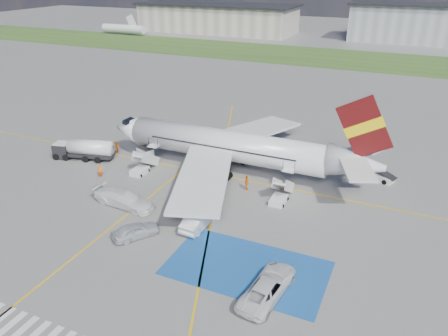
{
  "coord_description": "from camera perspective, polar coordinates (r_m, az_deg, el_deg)",
  "views": [
    {
      "loc": [
        20.88,
        -33.21,
        24.32
      ],
      "look_at": [
        2.71,
        7.39,
        3.5
      ],
      "focal_mm": 35.0,
      "sensor_mm": 36.0,
      "label": 1
    }
  ],
  "objects": [
    {
      "name": "gpu_cart",
      "position": [
        60.29,
        -10.21,
        1.73
      ],
      "size": [
        2.52,
        2.05,
        1.82
      ],
      "rotation": [
        0.0,
        0.0,
        -0.36
      ],
      "color": "silver",
      "rests_on": "ground"
    },
    {
      "name": "airliner",
      "position": [
        55.15,
        1.67,
        2.77
      ],
      "size": [
        36.81,
        32.95,
        11.92
      ],
      "color": "silver",
      "rests_on": "ground"
    },
    {
      "name": "terminal_west",
      "position": [
        181.02,
        -0.86,
        18.95
      ],
      "size": [
        60.0,
        22.0,
        10.0
      ],
      "primitive_type": "cube",
      "color": "gray",
      "rests_on": "ground"
    },
    {
      "name": "crew_nose",
      "position": [
        63.47,
        -13.87,
        2.61
      ],
      "size": [
        1.04,
        1.02,
        1.7
      ],
      "primitive_type": "imported",
      "rotation": [
        0.0,
        0.0,
        -0.68
      ],
      "color": "orange",
      "rests_on": "ground"
    },
    {
      "name": "van_white_a",
      "position": [
        36.4,
        5.78,
        -14.84
      ],
      "size": [
        3.15,
        5.77,
        2.07
      ],
      "primitive_type": "imported",
      "rotation": [
        0.0,
        0.0,
        3.03
      ],
      "color": "silver",
      "rests_on": "ground"
    },
    {
      "name": "crew_fwd",
      "position": [
        56.65,
        -15.85,
        -0.41
      ],
      "size": [
        0.74,
        0.67,
        1.7
      ],
      "primitive_type": "imported",
      "rotation": [
        0.0,
        0.0,
        0.54
      ],
      "color": "#F45E0C",
      "rests_on": "ground"
    },
    {
      "name": "airstairs_aft",
      "position": [
        49.59,
        7.29,
        -3.69
      ],
      "size": [
        1.9,
        5.2,
        3.6
      ],
      "color": "silver",
      "rests_on": "ground"
    },
    {
      "name": "grass_strip",
      "position": [
        132.15,
        15.04,
        13.66
      ],
      "size": [
        400.0,
        30.0,
        0.01
      ],
      "primitive_type": "cube",
      "color": "#2D4C1E",
      "rests_on": "ground"
    },
    {
      "name": "fuel_tanker",
      "position": [
        62.59,
        -17.81,
        2.13
      ],
      "size": [
        8.52,
        4.11,
        2.82
      ],
      "rotation": [
        0.0,
        0.0,
        0.24
      ],
      "color": "black",
      "rests_on": "ground"
    },
    {
      "name": "car_silver_a",
      "position": [
        43.8,
        -11.47,
        -7.99
      ],
      "size": [
        4.13,
        4.86,
        1.57
      ],
      "primitive_type": "imported",
      "rotation": [
        0.0,
        0.0,
        2.54
      ],
      "color": "#AEB0B5",
      "rests_on": "ground"
    },
    {
      "name": "staging_box",
      "position": [
        39.53,
        2.98,
        -12.91
      ],
      "size": [
        14.0,
        8.0,
        0.01
      ],
      "primitive_type": "cube",
      "color": "#174A8C",
      "rests_on": "ground"
    },
    {
      "name": "terminal_centre",
      "position": [
        169.21,
        24.78,
        16.71
      ],
      "size": [
        48.0,
        18.0,
        12.0
      ],
      "primitive_type": "cube",
      "color": "gray",
      "rests_on": "ground"
    },
    {
      "name": "belt_loader",
      "position": [
        57.74,
        19.0,
        -0.86
      ],
      "size": [
        5.47,
        3.48,
        1.59
      ],
      "rotation": [
        0.0,
        0.0,
        -0.39
      ],
      "color": "silver",
      "rests_on": "ground"
    },
    {
      "name": "crew_aft",
      "position": [
        51.6,
        2.97,
        -1.92
      ],
      "size": [
        0.61,
        1.14,
        1.85
      ],
      "primitive_type": "imported",
      "rotation": [
        0.0,
        0.0,
        1.73
      ],
      "color": "orange",
      "rests_on": "ground"
    },
    {
      "name": "airstairs_fwd",
      "position": [
        56.93,
        -10.74,
        0.02
      ],
      "size": [
        1.9,
        5.2,
        3.6
      ],
      "color": "silver",
      "rests_on": "ground"
    },
    {
      "name": "taxiway_line_cross",
      "position": [
        42.42,
        -19.9,
        -11.64
      ],
      "size": [
        0.2,
        60.0,
        0.01
      ],
      "primitive_type": "cube",
      "color": "gold",
      "rests_on": "ground"
    },
    {
      "name": "taxiway_line_main",
      "position": [
        55.42,
        -0.61,
        -0.94
      ],
      "size": [
        120.0,
        0.2,
        0.01
      ],
      "primitive_type": "cube",
      "color": "gold",
      "rests_on": "ground"
    },
    {
      "name": "van_white_b",
      "position": [
        49.33,
        -12.99,
        -3.66
      ],
      "size": [
        5.99,
        2.97,
        2.26
      ],
      "primitive_type": "imported",
      "rotation": [
        0.0,
        0.0,
        1.46
      ],
      "color": "white",
      "rests_on": "ground"
    },
    {
      "name": "car_silver_b",
      "position": [
        44.58,
        -3.3,
        -6.72
      ],
      "size": [
        2.02,
        5.26,
        1.71
      ],
      "primitive_type": "imported",
      "rotation": [
        0.0,
        0.0,
        3.1
      ],
      "color": "#B6B9BD",
      "rests_on": "ground"
    },
    {
      "name": "ground",
      "position": [
        46.16,
        -6.88,
        -6.92
      ],
      "size": [
        400.0,
        400.0,
        0.0
      ],
      "primitive_type": "plane",
      "color": "#60605E",
      "rests_on": "ground"
    },
    {
      "name": "taxiway_line_diag",
      "position": [
        55.42,
        -0.61,
        -0.94
      ],
      "size": [
        20.71,
        56.45,
        0.01
      ],
      "primitive_type": "cube",
      "rotation": [
        0.0,
        0.0,
        0.35
      ],
      "color": "gold",
      "rests_on": "ground"
    }
  ]
}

